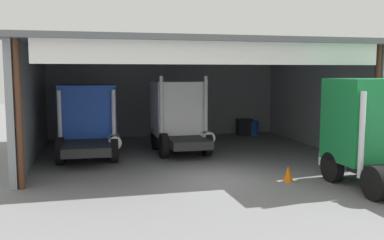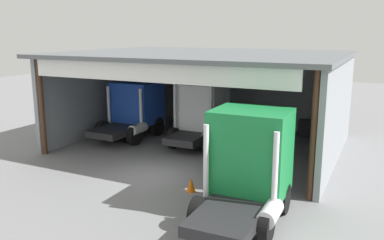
{
  "view_description": "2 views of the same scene",
  "coord_description": "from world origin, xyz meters",
  "px_view_note": "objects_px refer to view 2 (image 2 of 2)",
  "views": [
    {
      "loc": [
        -4.42,
        -14.51,
        3.85
      ],
      "look_at": [
        0.0,
        3.76,
        1.72
      ],
      "focal_mm": 39.82,
      "sensor_mm": 36.0,
      "label": 1
    },
    {
      "loc": [
        8.9,
        -14.47,
        6.13
      ],
      "look_at": [
        0.0,
        3.76,
        1.72
      ],
      "focal_mm": 37.78,
      "sensor_mm": 36.0,
      "label": 2
    }
  ],
  "objects_px": {
    "truck_blue_yard_outside": "(134,108)",
    "truck_white_center_left_bay": "(201,112)",
    "oil_drum": "(315,130)",
    "traffic_cone": "(191,185)",
    "truck_green_left_bay": "(248,163)",
    "tool_cart": "(307,128)"
  },
  "relations": [
    {
      "from": "truck_green_left_bay",
      "to": "traffic_cone",
      "type": "relative_size",
      "value": 8.5
    },
    {
      "from": "truck_blue_yard_outside",
      "to": "traffic_cone",
      "type": "bearing_deg",
      "value": -41.22
    },
    {
      "from": "truck_white_center_left_bay",
      "to": "traffic_cone",
      "type": "height_order",
      "value": "truck_white_center_left_bay"
    },
    {
      "from": "truck_green_left_bay",
      "to": "oil_drum",
      "type": "xyz_separation_m",
      "value": [
        0.32,
        11.75,
        -1.42
      ]
    },
    {
      "from": "truck_blue_yard_outside",
      "to": "oil_drum",
      "type": "bearing_deg",
      "value": 25.84
    },
    {
      "from": "truck_green_left_bay",
      "to": "tool_cart",
      "type": "xyz_separation_m",
      "value": [
        -0.21,
        11.86,
        -1.36
      ]
    },
    {
      "from": "truck_blue_yard_outside",
      "to": "oil_drum",
      "type": "height_order",
      "value": "truck_blue_yard_outside"
    },
    {
      "from": "truck_blue_yard_outside",
      "to": "truck_green_left_bay",
      "type": "height_order",
      "value": "truck_green_left_bay"
    },
    {
      "from": "oil_drum",
      "to": "tool_cart",
      "type": "relative_size",
      "value": 0.87
    },
    {
      "from": "truck_blue_yard_outside",
      "to": "truck_white_center_left_bay",
      "type": "bearing_deg",
      "value": 5.0
    },
    {
      "from": "truck_white_center_left_bay",
      "to": "truck_green_left_bay",
      "type": "height_order",
      "value": "truck_white_center_left_bay"
    },
    {
      "from": "oil_drum",
      "to": "traffic_cone",
      "type": "bearing_deg",
      "value": -105.44
    },
    {
      "from": "truck_blue_yard_outside",
      "to": "truck_white_center_left_bay",
      "type": "distance_m",
      "value": 4.27
    },
    {
      "from": "truck_blue_yard_outside",
      "to": "tool_cart",
      "type": "relative_size",
      "value": 4.91
    },
    {
      "from": "truck_blue_yard_outside",
      "to": "truck_white_center_left_bay",
      "type": "relative_size",
      "value": 1.08
    },
    {
      "from": "truck_white_center_left_bay",
      "to": "traffic_cone",
      "type": "distance_m",
      "value": 7.15
    },
    {
      "from": "truck_white_center_left_bay",
      "to": "oil_drum",
      "type": "height_order",
      "value": "truck_white_center_left_bay"
    },
    {
      "from": "tool_cart",
      "to": "oil_drum",
      "type": "bearing_deg",
      "value": -11.73
    },
    {
      "from": "traffic_cone",
      "to": "truck_green_left_bay",
      "type": "bearing_deg",
      "value": -21.7
    },
    {
      "from": "truck_white_center_left_bay",
      "to": "truck_green_left_bay",
      "type": "relative_size",
      "value": 0.96
    },
    {
      "from": "truck_blue_yard_outside",
      "to": "tool_cart",
      "type": "bearing_deg",
      "value": 27.61
    },
    {
      "from": "traffic_cone",
      "to": "truck_blue_yard_outside",
      "type": "bearing_deg",
      "value": 137.57
    }
  ]
}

